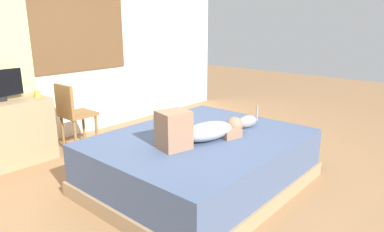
# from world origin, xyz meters

# --- Properties ---
(ground_plane) EXTENTS (16.00, 16.00, 0.00)m
(ground_plane) POSITION_xyz_m (0.00, 0.00, 0.00)
(ground_plane) COLOR olive
(back_wall_with_window) EXTENTS (6.40, 0.14, 2.90)m
(back_wall_with_window) POSITION_xyz_m (0.01, 2.56, 1.45)
(back_wall_with_window) COLOR silver
(back_wall_with_window) RESTS_ON ground
(bed) EXTENTS (2.08, 1.66, 0.51)m
(bed) POSITION_xyz_m (0.13, 0.13, 0.25)
(bed) COLOR #997A56
(bed) RESTS_ON ground
(person_lying) EXTENTS (0.94, 0.45, 0.34)m
(person_lying) POSITION_xyz_m (0.00, 0.04, 0.63)
(person_lying) COLOR #8C939E
(person_lying) RESTS_ON bed
(cat) EXTENTS (0.35, 0.15, 0.21)m
(cat) POSITION_xyz_m (0.66, -0.05, 0.58)
(cat) COLOR gray
(cat) RESTS_ON bed
(desk) EXTENTS (0.90, 0.56, 0.74)m
(desk) POSITION_xyz_m (-0.89, 2.16, 0.37)
(desk) COLOR #997A56
(desk) RESTS_ON ground
(tv_monitor) EXTENTS (0.48, 0.10, 0.35)m
(tv_monitor) POSITION_xyz_m (-0.89, 2.16, 0.92)
(tv_monitor) COLOR black
(tv_monitor) RESTS_ON desk
(cup) EXTENTS (0.06, 0.06, 0.08)m
(cup) POSITION_xyz_m (-0.54, 2.07, 0.78)
(cup) COLOR gold
(cup) RESTS_ON desk
(chair_by_desk) EXTENTS (0.38, 0.38, 0.86)m
(chair_by_desk) POSITION_xyz_m (-0.17, 1.97, 0.51)
(chair_by_desk) COLOR brown
(chair_by_desk) RESTS_ON ground
(curtain_left) EXTENTS (0.44, 0.06, 2.67)m
(curtain_left) POSITION_xyz_m (-0.61, 2.44, 1.34)
(curtain_left) COLOR #ADCC75
(curtain_left) RESTS_ON ground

